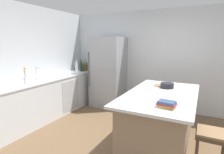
% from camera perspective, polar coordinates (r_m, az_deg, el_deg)
% --- Properties ---
extents(ground_plane, '(7.20, 7.20, 0.00)m').
position_cam_1_polar(ground_plane, '(3.28, 2.61, -21.50)').
color(ground_plane, brown).
extents(wall_rear, '(6.00, 0.10, 2.60)m').
position_cam_1_polar(wall_rear, '(4.94, 13.61, 5.14)').
color(wall_rear, silver).
rests_on(wall_rear, ground_plane).
extents(wall_left, '(0.10, 6.00, 2.60)m').
position_cam_1_polar(wall_left, '(4.42, -27.64, 3.61)').
color(wall_left, silver).
rests_on(wall_left, ground_plane).
extents(counter_run_left, '(0.64, 3.21, 0.94)m').
position_cam_1_polar(counter_run_left, '(4.62, -18.99, -6.01)').
color(counter_run_left, silver).
rests_on(counter_run_left, ground_plane).
extents(kitchen_island, '(1.09, 1.98, 0.93)m').
position_cam_1_polar(kitchen_island, '(3.27, 14.98, -12.73)').
color(kitchen_island, '#8E755B').
rests_on(kitchen_island, ground_plane).
extents(refrigerator, '(0.86, 0.76, 1.91)m').
position_cam_1_polar(refrigerator, '(5.03, -1.24, 1.56)').
color(refrigerator, '#93969B').
rests_on(refrigerator, ground_plane).
extents(bar_stool, '(0.36, 0.36, 0.70)m').
position_cam_1_polar(bar_stool, '(2.64, 28.87, -17.37)').
color(bar_stool, '#473828').
rests_on(bar_stool, ground_plane).
extents(sink_faucet, '(0.15, 0.05, 0.30)m').
position_cam_1_polar(sink_faucet, '(4.33, -22.72, 1.12)').
color(sink_faucet, silver).
rests_on(sink_faucet, counter_run_left).
extents(flower_vase, '(0.07, 0.07, 0.33)m').
position_cam_1_polar(flower_vase, '(4.07, -25.71, -0.37)').
color(flower_vase, silver).
rests_on(flower_vase, counter_run_left).
extents(syrup_bottle, '(0.06, 0.06, 0.24)m').
position_cam_1_polar(syrup_bottle, '(5.59, -7.91, 3.15)').
color(syrup_bottle, '#5B3319').
rests_on(syrup_bottle, counter_run_left).
extents(gin_bottle, '(0.08, 0.08, 0.33)m').
position_cam_1_polar(gin_bottle, '(5.50, -8.51, 3.45)').
color(gin_bottle, '#8CB79E').
rests_on(gin_bottle, counter_run_left).
extents(whiskey_bottle, '(0.08, 0.08, 0.26)m').
position_cam_1_polar(whiskey_bottle, '(5.41, -8.78, 2.96)').
color(whiskey_bottle, brown).
rests_on(whiskey_bottle, counter_run_left).
extents(wine_bottle, '(0.07, 0.07, 0.35)m').
position_cam_1_polar(wine_bottle, '(5.36, -9.72, 3.31)').
color(wine_bottle, '#19381E').
rests_on(wine_bottle, counter_run_left).
extents(soda_bottle, '(0.08, 0.08, 0.36)m').
position_cam_1_polar(soda_bottle, '(5.33, -11.12, 3.24)').
color(soda_bottle, silver).
rests_on(soda_bottle, counter_run_left).
extents(cookbook_stack, '(0.26, 0.20, 0.08)m').
position_cam_1_polar(cookbook_stack, '(2.46, 16.89, -8.21)').
color(cookbook_stack, gold).
rests_on(cookbook_stack, kitchen_island).
extents(mixing_bowl, '(0.24, 0.24, 0.09)m').
position_cam_1_polar(mixing_bowl, '(3.51, 17.01, -2.57)').
color(mixing_bowl, black).
rests_on(mixing_bowl, kitchen_island).
extents(cutting_board, '(0.33, 0.20, 0.02)m').
position_cam_1_polar(cutting_board, '(3.63, 15.82, -2.68)').
color(cutting_board, '#9E7042').
rests_on(cutting_board, kitchen_island).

